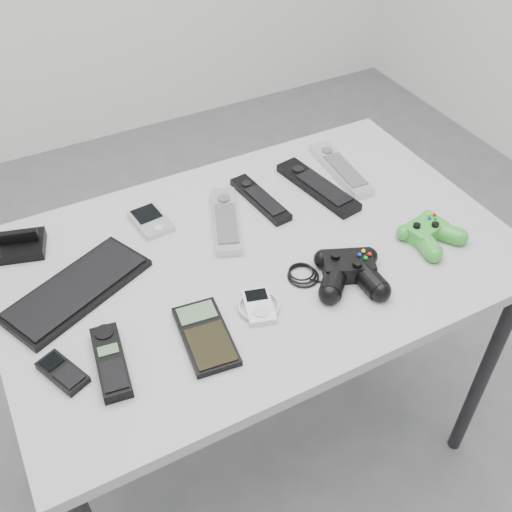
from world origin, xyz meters
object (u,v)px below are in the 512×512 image
desk (256,274)px  cordless_handset (111,361)px  remote_silver_a (226,220)px  controller_black (350,270)px  pda (151,221)px  mobile_phone (62,372)px  pda_keyboard (77,289)px  remote_black_a (260,199)px  controller_green (429,232)px  calculator (206,335)px  remote_black_b (318,186)px  mp3_player (259,306)px  remote_silver_b (340,168)px

desk → cordless_handset: cordless_handset is taller
remote_silver_a → controller_black: bearing=-40.4°
pda → mobile_phone: same height
pda_keyboard → controller_black: bearing=-48.3°
remote_silver_a → remote_black_a: bearing=40.2°
controller_green → pda: bearing=135.9°
cordless_handset → calculator: (0.18, -0.02, -0.00)m
desk → pda_keyboard: bearing=170.4°
remote_black_b → mp3_player: size_ratio=2.77×
pda → cordless_handset: size_ratio=0.67×
remote_black_a → remote_silver_a: bearing=-167.7°
desk → remote_silver_b: remote_silver_b is taller
remote_silver_a → mobile_phone: (-0.44, -0.24, -0.00)m
desk → remote_black_a: size_ratio=5.57×
remote_black_b → cordless_handset: bearing=-165.1°
remote_black_b → controller_black: size_ratio=0.99×
remote_silver_a → mp3_player: size_ratio=2.52×
remote_black_b → controller_green: controller_green is taller
mobile_phone → controller_black: bearing=-26.7°
remote_silver_b → remote_black_a: bearing=-172.3°
mobile_phone → calculator: size_ratio=0.59×
remote_black_a → desk: bearing=-127.4°
calculator → pda: bearing=92.2°
remote_black_a → remote_black_b: remote_black_b is taller
calculator → mobile_phone: bearing=177.3°
cordless_handset → calculator: 0.18m
pda_keyboard → cordless_handset: cordless_handset is taller
remote_silver_b → controller_green: (0.03, -0.31, 0.01)m
remote_black_a → cordless_handset: bearing=-153.5°
desk → remote_black_b: 0.28m
remote_black_a → mp3_player: remote_black_a is taller
pda_keyboard → mp3_player: 0.37m
controller_green → mp3_player: bearing=169.8°
remote_black_a → controller_black: (0.04, -0.31, 0.01)m
remote_black_b → controller_black: controller_black is taller
mobile_phone → cordless_handset: cordless_handset is taller
remote_black_b → mobile_phone: remote_black_b is taller
remote_black_b → cordless_handset: (-0.61, -0.27, 0.00)m
remote_silver_a → pda_keyboard: bearing=-150.0°
remote_black_a → controller_black: size_ratio=0.80×
controller_black → pda: bearing=153.0°
remote_silver_a → remote_silver_b: 0.35m
remote_black_b → calculator: remote_black_b is taller
mp3_player → controller_black: size_ratio=0.36×
controller_black → remote_silver_b: bearing=82.2°
mobile_phone → calculator: (0.26, -0.04, -0.00)m
remote_black_a → mp3_player: bearing=-125.0°
desk → controller_green: (0.36, -0.14, 0.09)m
pda_keyboard → remote_black_a: (0.47, 0.09, 0.00)m
remote_black_a → mobile_phone: (-0.54, -0.28, -0.00)m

